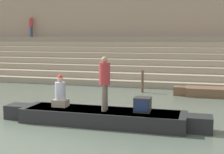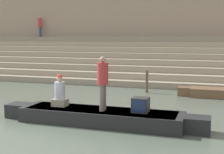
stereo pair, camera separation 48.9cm
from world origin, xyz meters
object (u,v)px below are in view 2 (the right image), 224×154
Objects in this scene: mooring_post at (147,81)px; person_rowing at (60,93)px; tv_set at (141,105)px; rowboat_main at (100,116)px; person_on_steps at (40,25)px; person_standing at (103,80)px.

person_rowing is at bearing -105.07° from mooring_post.
tv_set is 6.25m from mooring_post.
tv_set is at bearing -79.96° from mooring_post.
rowboat_main is 1.36m from tv_set.
person_rowing is 6.36m from mooring_post.
rowboat_main is 16.48m from person_on_steps.
rowboat_main is at bearing 11.16° from person_on_steps.
mooring_post is at bearing 86.23° from person_standing.
rowboat_main is 13.60× the size of tv_set.
person_rowing is at bearing 177.53° from rowboat_main.
person_standing is (0.12, -0.07, 1.19)m from rowboat_main.
person_rowing is (-1.46, 0.09, 0.64)m from rowboat_main.
person_rowing is 2.16× the size of tv_set.
person_rowing is at bearing 170.90° from person_standing.
person_on_steps reaches higher than person_standing.
rowboat_main is at bearing -91.80° from mooring_post.
person_standing is 1.39m from tv_set.
person_standing reaches higher than tv_set.
person_on_steps is at bearing 146.58° from mooring_post.
mooring_post is (0.20, 6.23, 0.31)m from rowboat_main.
rowboat_main is 5.95× the size of mooring_post.
rowboat_main is 1.20m from person_standing.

